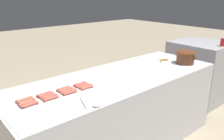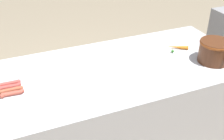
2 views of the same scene
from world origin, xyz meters
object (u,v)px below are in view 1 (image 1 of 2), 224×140
object	(u,v)px
hot_dog_10	(68,91)
serving_spoon	(92,104)
carrot	(162,60)
hot_dog_7	(82,85)
bean_pot	(185,56)
hot_dog_1	(44,94)
hot_dog_3	(80,84)
back_cabinet	(199,71)
hot_dog_15	(87,87)
hot_dog_4	(26,101)
hot_dog_9	(49,97)
hot_dog_2	(63,88)
hot_dog_6	(66,90)
hot_dog_5	(47,95)
hot_dog_8	(27,103)
hot_dog_0	(24,99)
hot_dog_13	(51,98)
hot_dog_14	(70,92)
soda_can	(223,42)
hot_dog_12	(30,105)
hot_dog_11	(85,86)

from	to	relation	value
hot_dog_10	serving_spoon	bearing A→B (deg)	3.15
serving_spoon	carrot	xyz separation A→B (m)	(-0.44, 1.46, 0.01)
hot_dog_7	bean_pot	bearing A→B (deg)	81.55
hot_dog_1	hot_dog_3	size ratio (longest dim) A/B	1.00
serving_spoon	back_cabinet	bearing A→B (deg)	100.68
back_cabinet	hot_dog_15	xyz separation A→B (m)	(0.18, -2.39, 0.41)
hot_dog_4	hot_dog_9	bearing A→B (deg)	78.00
hot_dog_2	hot_dog_6	bearing A→B (deg)	1.13
hot_dog_5	back_cabinet	bearing A→B (deg)	91.93
hot_dog_3	serving_spoon	world-z (taller)	hot_dog_3
hot_dog_4	bean_pot	distance (m)	1.99
hot_dog_1	hot_dog_3	bearing A→B (deg)	90.00
hot_dog_8	hot_dog_1	bearing A→B (deg)	112.86
hot_dog_0	hot_dog_13	world-z (taller)	same
hot_dog_2	carrot	world-z (taller)	carrot
back_cabinet	hot_dog_0	world-z (taller)	back_cabinet
hot_dog_2	bean_pot	xyz separation A→B (m)	(0.26, 1.61, 0.08)
hot_dog_15	hot_dog_2	bearing A→B (deg)	-123.77
hot_dog_14	hot_dog_15	bearing A→B (deg)	89.39
hot_dog_1	hot_dog_14	xyz separation A→B (m)	(0.12, 0.19, 0.00)
hot_dog_10	bean_pot	size ratio (longest dim) A/B	0.52
hot_dog_5	hot_dog_7	size ratio (longest dim) A/B	1.00
hot_dog_5	hot_dog_9	bearing A→B (deg)	4.22
hot_dog_6	hot_dog_13	bearing A→B (deg)	-66.28
hot_dog_5	hot_dog_7	bearing A→B (deg)	89.70
hot_dog_10	hot_dog_13	distance (m)	0.19
back_cabinet	serving_spoon	xyz separation A→B (m)	(0.48, -2.55, 0.40)
hot_dog_13	hot_dog_3	bearing A→B (deg)	108.06
hot_dog_13	hot_dog_14	size ratio (longest dim) A/B	1.00
hot_dog_5	hot_dog_13	xyz separation A→B (m)	(0.08, 0.00, 0.00)
hot_dog_2	hot_dog_15	size ratio (longest dim) A/B	1.00
bean_pot	hot_dog_14	bearing A→B (deg)	-94.74
hot_dog_10	hot_dog_14	size ratio (longest dim) A/B	1.00
hot_dog_9	serving_spoon	world-z (taller)	hot_dog_9
hot_dog_10	hot_dog_4	bearing A→B (deg)	-96.22
hot_dog_8	bean_pot	distance (m)	1.99
soda_can	hot_dog_12	bearing A→B (deg)	-93.39
back_cabinet	hot_dog_14	distance (m)	2.61
hot_dog_1	carrot	bearing A→B (deg)	90.57
hot_dog_2	hot_dog_12	xyz separation A→B (m)	(0.12, -0.37, 0.00)
hot_dog_5	hot_dog_14	xyz separation A→B (m)	(0.08, 0.19, 0.00)
back_cabinet	hot_dog_11	world-z (taller)	back_cabinet
hot_dog_2	hot_dog_15	bearing A→B (deg)	56.23
hot_dog_4	hot_dog_5	bearing A→B (deg)	90.29
hot_dog_8	serving_spoon	world-z (taller)	hot_dog_8
hot_dog_1	hot_dog_5	world-z (taller)	same
hot_dog_9	hot_dog_15	world-z (taller)	same
back_cabinet	hot_dog_11	xyz separation A→B (m)	(0.14, -2.39, 0.41)
back_cabinet	hot_dog_4	xyz separation A→B (m)	(0.09, -2.94, 0.41)
hot_dog_14	serving_spoon	size ratio (longest dim) A/B	0.57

